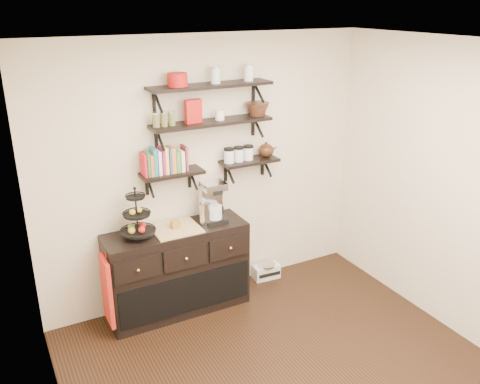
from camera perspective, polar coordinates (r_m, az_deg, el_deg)
name	(u,v)px	position (r m, az deg, el deg)	size (l,w,h in m)	color
ceiling	(316,47)	(3.38, 8.53, 15.76)	(3.50, 3.50, 0.02)	white
back_wall	(207,172)	(5.16, -3.72, 2.31)	(3.50, 0.02, 2.70)	beige
left_wall	(56,302)	(3.19, -19.95, -11.48)	(0.02, 3.50, 2.70)	beige
right_wall	(471,198)	(4.90, 24.47, -0.62)	(0.02, 3.50, 2.70)	beige
shelf_top	(211,86)	(4.83, -3.31, 11.82)	(1.20, 0.27, 0.23)	black
shelf_mid	(211,123)	(4.90, -3.22, 7.78)	(1.20, 0.27, 0.23)	black
shelf_low_left	(172,174)	(4.88, -7.66, 2.04)	(0.60, 0.25, 0.23)	black
shelf_low_right	(249,162)	(5.21, 1.02, 3.44)	(0.60, 0.25, 0.23)	black
cookbooks	(166,161)	(4.82, -8.32, 3.48)	(0.43, 0.15, 0.26)	#B51723
glass_canisters	(239,155)	(5.13, -0.14, 4.18)	(0.32, 0.10, 0.13)	silver
sideboard	(178,270)	(5.17, -7.02, -8.68)	(1.40, 0.50, 0.92)	black
fruit_stand	(137,221)	(4.80, -11.45, -3.19)	(0.33, 0.33, 0.48)	black
candle	(175,224)	(4.94, -7.28, -3.59)	(0.08, 0.08, 0.08)	olive
coffee_maker	(213,202)	(5.05, -3.10, -1.14)	(0.23, 0.22, 0.41)	black
thermal_carafe	(205,214)	(5.01, -3.94, -2.45)	(0.11, 0.11, 0.22)	silver
apron	(107,291)	(4.91, -14.70, -10.71)	(0.04, 0.28, 0.66)	maroon
radio	(266,271)	(5.86, 2.97, -8.84)	(0.31, 0.21, 0.18)	silver
recipe_box	(193,111)	(4.80, -5.28, 9.01)	(0.16, 0.06, 0.22)	#AB1613
walnut_bowl	(257,109)	(5.10, 1.95, 9.28)	(0.24, 0.24, 0.13)	black
ramekins	(220,115)	(4.92, -2.29, 8.64)	(0.09, 0.09, 0.10)	white
teapot	(266,149)	(5.28, 2.95, 4.81)	(0.22, 0.16, 0.16)	#331C0F
red_pot	(178,80)	(4.69, -7.03, 12.40)	(0.18, 0.18, 0.12)	#AB1613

